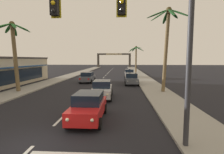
% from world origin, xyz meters
% --- Properties ---
extents(ground_plane, '(220.00, 220.00, 0.00)m').
position_xyz_m(ground_plane, '(0.00, 0.00, 0.00)').
color(ground_plane, black).
extents(sidewalk_right, '(3.20, 110.00, 0.14)m').
position_xyz_m(sidewalk_right, '(7.80, 20.00, 0.07)').
color(sidewalk_right, gray).
rests_on(sidewalk_right, ground).
extents(sidewalk_left, '(3.20, 110.00, 0.14)m').
position_xyz_m(sidewalk_left, '(-7.80, 20.00, 0.07)').
color(sidewalk_left, gray).
rests_on(sidewalk_left, ground).
extents(lane_markings, '(4.28, 87.18, 0.01)m').
position_xyz_m(lane_markings, '(0.46, 19.36, 0.00)').
color(lane_markings, silver).
rests_on(lane_markings, ground).
extents(traffic_signal_mast, '(11.14, 0.41, 7.35)m').
position_xyz_m(traffic_signal_mast, '(2.87, 0.22, 5.31)').
color(traffic_signal_mast, '#2D2D33').
rests_on(traffic_signal_mast, ground).
extents(sedan_lead_at_stop_bar, '(1.97, 4.46, 1.68)m').
position_xyz_m(sedan_lead_at_stop_bar, '(1.77, 3.45, 0.85)').
color(sedan_lead_at_stop_bar, red).
rests_on(sedan_lead_at_stop_bar, ground).
extents(sedan_third_in_queue, '(2.07, 4.50, 1.68)m').
position_xyz_m(sedan_third_in_queue, '(1.89, 9.66, 0.85)').
color(sedan_third_in_queue, silver).
rests_on(sedan_third_in_queue, ground).
extents(sedan_oncoming_far, '(2.09, 4.50, 1.68)m').
position_xyz_m(sedan_oncoming_far, '(-1.76, 20.89, 0.85)').
color(sedan_oncoming_far, '#4C515B').
rests_on(sedan_oncoming_far, ground).
extents(sedan_parked_nearest_kerb, '(1.96, 4.46, 1.68)m').
position_xyz_m(sedan_parked_nearest_kerb, '(5.25, 28.88, 0.85)').
color(sedan_parked_nearest_kerb, silver).
rests_on(sedan_parked_nearest_kerb, ground).
extents(sedan_parked_mid_kerb, '(1.97, 4.46, 1.68)m').
position_xyz_m(sedan_parked_mid_kerb, '(5.17, 18.95, 0.85)').
color(sedan_parked_mid_kerb, '#4C515B').
rests_on(sedan_parked_mid_kerb, ground).
extents(palm_left_second, '(3.87, 3.68, 7.87)m').
position_xyz_m(palm_left_second, '(-8.15, 12.04, 5.26)').
color(palm_left_second, brown).
rests_on(palm_left_second, ground).
extents(palm_right_second, '(4.68, 4.43, 9.27)m').
position_xyz_m(palm_right_second, '(8.67, 12.72, 6.47)').
color(palm_right_second, brown).
rests_on(palm_right_second, ground).
extents(palm_right_farthest, '(4.29, 4.48, 7.29)m').
position_xyz_m(palm_right_farthest, '(7.52, 41.53, 5.05)').
color(palm_right_farthest, brown).
rests_on(palm_right_farthest, ground).
extents(town_gateway_arch, '(15.17, 0.90, 6.35)m').
position_xyz_m(town_gateway_arch, '(0.00, 73.04, 4.17)').
color(town_gateway_arch, '#423D38').
rests_on(town_gateway_arch, ground).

